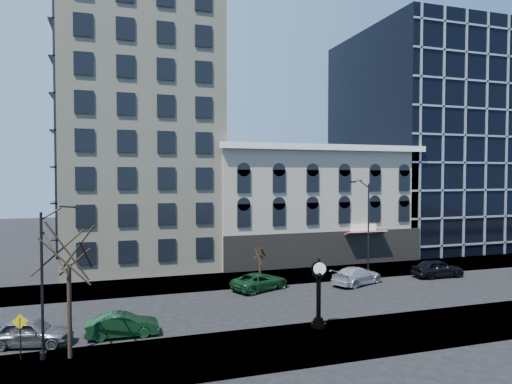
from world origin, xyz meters
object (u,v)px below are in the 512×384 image
object	(u,v)px
car_near_a	(30,332)
car_near_b	(123,325)
street_lamp_near	(54,241)
street_clock	(319,296)
warning_sign	(20,329)

from	to	relation	value
car_near_a	car_near_b	bearing A→B (deg)	-76.61
street_lamp_near	car_near_b	distance (m)	6.70
car_near_b	street_clock	bearing A→B (deg)	-99.99
street_lamp_near	warning_sign	bearing A→B (deg)	160.14
warning_sign	car_near_a	world-z (taller)	warning_sign
street_lamp_near	warning_sign	xyz separation A→B (m)	(-1.59, -0.01, -4.29)
warning_sign	car_near_a	xyz separation A→B (m)	(0.08, 2.34, -0.96)
warning_sign	car_near_b	xyz separation A→B (m)	(4.94, 2.29, -1.04)
car_near_a	car_near_b	xyz separation A→B (m)	(4.86, -0.05, -0.09)
warning_sign	street_clock	bearing A→B (deg)	8.75
street_clock	car_near_b	xyz separation A→B (m)	(-11.35, 2.29, -1.34)
warning_sign	car_near_a	bearing A→B (deg)	96.80
street_lamp_near	car_near_b	size ratio (longest dim) A/B	1.91
street_clock	street_lamp_near	distance (m)	15.23
street_lamp_near	car_near_a	bearing A→B (deg)	102.55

